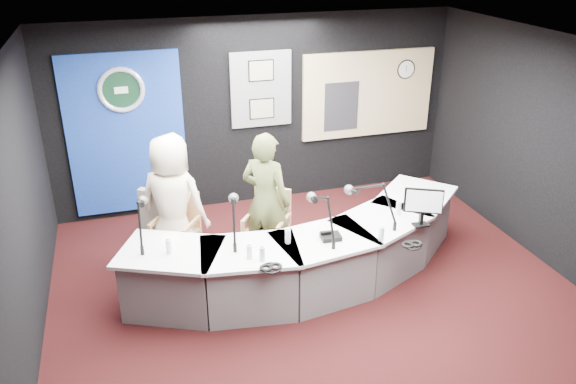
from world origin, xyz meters
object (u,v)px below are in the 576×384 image
object	(u,v)px
broadcast_desk	(306,255)
person_woman	(266,201)
armchair_right	(266,226)
person_man	(173,204)
armchair_left	(176,234)

from	to	relation	value
broadcast_desk	person_woman	xyz separation A→B (m)	(-0.33, 0.57, 0.49)
broadcast_desk	armchair_right	xyz separation A→B (m)	(-0.33, 0.57, 0.14)
broadcast_desk	person_man	size ratio (longest dim) A/B	2.59
broadcast_desk	armchair_left	world-z (taller)	armchair_left
armchair_left	person_woman	distance (m)	1.19
broadcast_desk	person_woman	bearing A→B (deg)	120.45
person_man	person_woman	xyz separation A→B (m)	(1.09, -0.24, -0.00)
armchair_left	person_woman	world-z (taller)	person_woman
armchair_left	armchair_right	distance (m)	1.12
armchair_left	armchair_right	bearing A→B (deg)	21.37
armchair_right	person_woman	distance (m)	0.35
armchair_left	person_man	distance (m)	0.42
broadcast_desk	armchair_left	distance (m)	1.64
broadcast_desk	person_woman	size ratio (longest dim) A/B	2.59
armchair_left	person_man	size ratio (longest dim) A/B	0.52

